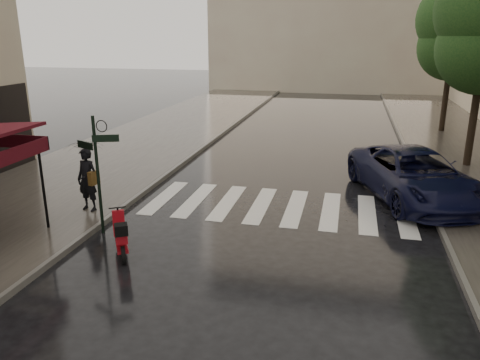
% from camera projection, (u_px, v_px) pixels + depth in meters
% --- Properties ---
extents(ground, '(120.00, 120.00, 0.00)m').
position_uv_depth(ground, '(83.00, 298.00, 9.26)').
color(ground, black).
rests_on(ground, ground).
extents(sidewalk_near, '(6.00, 60.00, 0.12)m').
position_uv_depth(sidewalk_near, '(136.00, 147.00, 21.37)').
color(sidewalk_near, '#38332D').
rests_on(sidewalk_near, ground).
extents(curb_near, '(0.12, 60.00, 0.16)m').
position_uv_depth(curb_near, '(200.00, 150.00, 20.70)').
color(curb_near, '#595651').
rests_on(curb_near, ground).
extents(curb_far, '(0.12, 60.00, 0.16)m').
position_uv_depth(curb_far, '(411.00, 163.00, 18.76)').
color(curb_far, '#595651').
rests_on(curb_far, ground).
extents(crosswalk, '(7.85, 3.20, 0.01)m').
position_uv_depth(crosswalk, '(278.00, 206.00, 14.18)').
color(crosswalk, silver).
rests_on(crosswalk, ground).
extents(signpost, '(1.17, 0.29, 3.10)m').
position_uv_depth(signpost, '(97.00, 166.00, 11.76)').
color(signpost, black).
rests_on(signpost, ground).
extents(tree_far, '(3.80, 3.80, 8.16)m').
position_uv_depth(tree_far, '(455.00, 25.00, 23.17)').
color(tree_far, black).
rests_on(tree_far, sidewalk_far).
extents(pedestrian_with_umbrella, '(1.29, 1.31, 2.54)m').
position_uv_depth(pedestrian_with_umbrella, '(85.00, 153.00, 13.09)').
color(pedestrian_with_umbrella, black).
rests_on(pedestrian_with_umbrella, sidewalk_near).
extents(scooter, '(0.91, 1.35, 1.00)m').
position_uv_depth(scooter, '(121.00, 237.00, 10.94)').
color(scooter, black).
rests_on(scooter, ground).
extents(parked_car, '(4.37, 6.20, 1.57)m').
position_uv_depth(parked_car, '(414.00, 175.00, 14.61)').
color(parked_car, black).
rests_on(parked_car, ground).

